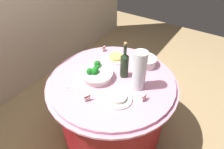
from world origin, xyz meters
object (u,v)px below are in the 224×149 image
(serving_tongs, at_px, (75,90))
(label_placard_mid, at_px, (104,48))
(label_placard_rear, at_px, (144,97))
(broccoli_bowl, at_px, (96,74))
(food_plate_rice, at_px, (118,98))
(decorative_fruit_vase, at_px, (139,72))
(food_plate_noodles, at_px, (116,58))
(wine_bottle, at_px, (124,64))
(plate_stack, at_px, (145,61))
(label_placard_front, at_px, (87,98))

(serving_tongs, distance_m, label_placard_mid, 0.64)
(label_placard_mid, relative_size, label_placard_rear, 1.00)
(broccoli_bowl, bearing_deg, food_plate_rice, -111.56)
(decorative_fruit_vase, relative_size, food_plate_rice, 1.55)
(broccoli_bowl, height_order, label_placard_rear, broccoli_bowl)
(decorative_fruit_vase, relative_size, serving_tongs, 2.04)
(food_plate_noodles, bearing_deg, broccoli_bowl, -177.95)
(wine_bottle, distance_m, serving_tongs, 0.47)
(serving_tongs, distance_m, label_placard_rear, 0.56)
(plate_stack, relative_size, label_placard_front, 3.82)
(decorative_fruit_vase, relative_size, label_placard_front, 6.18)
(food_plate_rice, bearing_deg, decorative_fruit_vase, -14.45)
(broccoli_bowl, xyz_separation_m, serving_tongs, (-0.23, 0.04, -0.04))
(plate_stack, bearing_deg, broccoli_bowl, 146.95)
(food_plate_rice, distance_m, label_placard_mid, 0.72)
(food_plate_rice, bearing_deg, broccoli_bowl, 68.44)
(food_plate_noodles, bearing_deg, label_placard_front, -168.34)
(plate_stack, bearing_deg, label_placard_mid, 92.10)
(plate_stack, height_order, wine_bottle, wine_bottle)
(plate_stack, distance_m, label_placard_front, 0.69)
(serving_tongs, bearing_deg, food_plate_noodles, -3.12)
(label_placard_mid, bearing_deg, broccoli_bowl, -152.93)
(serving_tongs, relative_size, label_placard_rear, 3.04)
(broccoli_bowl, relative_size, plate_stack, 1.33)
(serving_tongs, bearing_deg, label_placard_rear, -67.60)
(wine_bottle, xyz_separation_m, serving_tongs, (-0.38, 0.23, -0.12))
(broccoli_bowl, distance_m, serving_tongs, 0.23)
(food_plate_rice, height_order, label_placard_mid, label_placard_mid)
(food_plate_rice, relative_size, label_placard_front, 4.00)
(decorative_fruit_vase, relative_size, food_plate_noodles, 1.55)
(food_plate_noodles, xyz_separation_m, label_placard_mid, (0.05, 0.19, 0.02))
(broccoli_bowl, relative_size, wine_bottle, 0.83)
(food_plate_noodles, relative_size, label_placard_mid, 4.00)
(broccoli_bowl, height_order, serving_tongs, broccoli_bowl)
(food_plate_rice, xyz_separation_m, label_placard_rear, (0.11, -0.17, 0.02))
(wine_bottle, xyz_separation_m, label_placard_mid, (0.24, 0.39, -0.10))
(label_placard_front, bearing_deg, food_plate_noodles, 11.66)
(label_placard_front, bearing_deg, label_placard_rear, -55.52)
(label_placard_front, bearing_deg, serving_tongs, 77.54)
(label_placard_rear, bearing_deg, wine_bottle, 58.89)
(serving_tongs, relative_size, label_placard_front, 3.04)
(label_placard_mid, bearing_deg, food_plate_noodles, -104.66)
(plate_stack, bearing_deg, label_placard_front, 166.97)
(label_placard_front, distance_m, label_placard_mid, 0.73)
(serving_tongs, bearing_deg, food_plate_rice, -73.01)
(wine_bottle, bearing_deg, food_plate_noodles, 47.03)
(plate_stack, distance_m, label_placard_rear, 0.47)
(serving_tongs, relative_size, food_plate_rice, 0.76)
(wine_bottle, distance_m, food_plate_noodles, 0.30)
(plate_stack, bearing_deg, label_placard_rear, -154.32)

